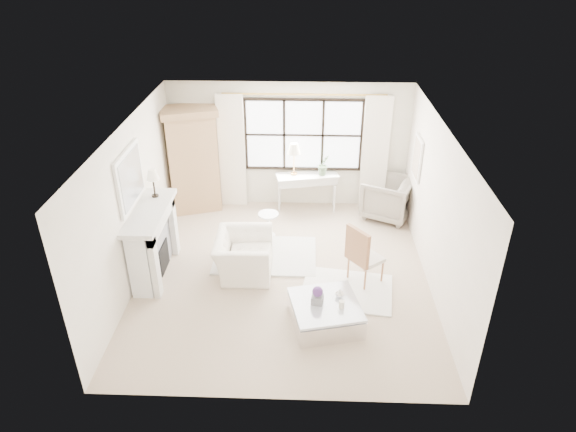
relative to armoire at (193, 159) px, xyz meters
name	(u,v)px	position (x,y,z in m)	size (l,w,h in m)	color
floor	(284,275)	(2.00, -2.44, -1.14)	(5.50, 5.50, 0.00)	#C3AA90
ceiling	(283,129)	(2.00, -2.44, 1.56)	(5.50, 5.50, 0.00)	white
wall_back	(289,146)	(2.00, 0.31, 0.21)	(5.00, 5.00, 0.00)	white
wall_front	(273,318)	(2.00, -5.19, 0.21)	(5.00, 5.00, 0.00)	beige
wall_left	(132,205)	(-0.50, -2.44, 0.21)	(5.50, 5.50, 0.00)	white
wall_right	(437,210)	(4.50, -2.44, 0.21)	(5.50, 5.50, 0.00)	white
window_pane	(303,135)	(2.30, 0.29, 0.46)	(2.40, 0.02, 1.50)	white
window_frame	(303,135)	(2.30, 0.28, 0.46)	(2.50, 0.04, 1.50)	black
curtain_rod	(304,94)	(2.30, 0.23, 1.33)	(0.04, 0.04, 3.30)	#B18A3D
curtain_left	(232,152)	(0.80, 0.21, 0.10)	(0.55, 0.10, 2.47)	white
curtain_right	(375,154)	(3.80, 0.21, 0.10)	(0.55, 0.10, 2.47)	white
fireplace	(151,241)	(-0.27, -2.44, -0.49)	(0.58, 1.66, 1.26)	silver
mirror_frame	(130,178)	(-0.47, -2.44, 0.70)	(0.05, 1.15, 0.95)	white
mirror_glass	(132,178)	(-0.44, -2.44, 0.70)	(0.02, 1.00, 0.80)	silver
art_frame	(417,158)	(4.47, -0.74, 0.41)	(0.04, 0.62, 0.82)	white
art_canvas	(416,158)	(4.45, -0.74, 0.41)	(0.01, 0.52, 0.72)	#C7B09A
mantel_lamp	(152,176)	(-0.25, -1.95, 0.51)	(0.22, 0.22, 0.51)	black
armoire	(193,159)	(0.00, 0.00, 0.00)	(1.28, 1.01, 2.24)	tan
console_table	(307,192)	(2.40, 0.06, -0.74)	(1.37, 0.72, 0.80)	silver
console_lamp	(294,150)	(2.11, 0.08, 0.22)	(0.28, 0.28, 0.69)	#A67539
orchid_plant	(324,165)	(2.74, 0.07, -0.11)	(0.25, 0.20, 0.46)	#4F6946
side_table	(269,221)	(1.65, -1.14, -0.81)	(0.40, 0.40, 0.51)	white
rug_left	(266,255)	(1.64, -1.85, -1.12)	(1.87, 1.32, 0.03)	silver
rug_right	(347,290)	(3.09, -2.87, -1.13)	(1.50, 1.12, 0.03)	white
club_armchair	(244,255)	(1.30, -2.38, -0.78)	(1.10, 0.96, 0.71)	white
wingback_chair	(388,198)	(4.09, -0.24, -0.70)	(0.94, 0.96, 0.88)	gray
french_chair	(364,266)	(3.39, -2.58, -0.83)	(0.68, 0.68, 1.08)	#AE7349
coffee_table	(325,313)	(2.70, -3.69, -0.96)	(1.20, 1.20, 0.38)	white
planter_box	(317,299)	(2.57, -3.67, -0.69)	(0.17, 0.17, 0.13)	slate
planter_flowers	(318,291)	(2.57, -3.67, -0.55)	(0.16, 0.16, 0.16)	#572F76
pillar_candle	(342,304)	(2.93, -3.78, -0.70)	(0.08, 0.08, 0.12)	white
coffee_vase	(340,293)	(2.91, -3.52, -0.69)	(0.14, 0.14, 0.15)	silver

